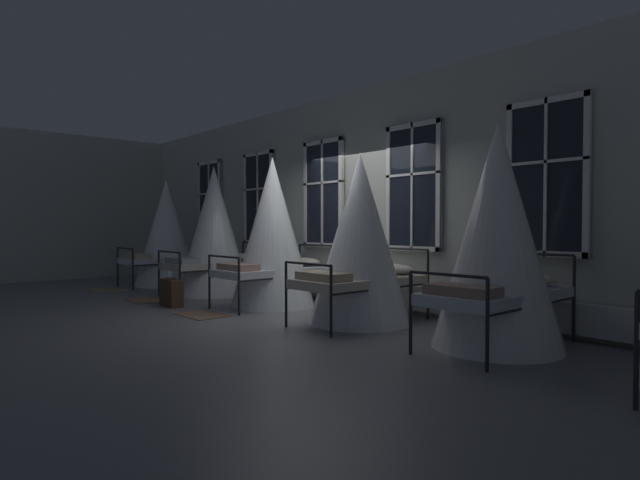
% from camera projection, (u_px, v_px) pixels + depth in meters
% --- Properties ---
extents(ground, '(29.19, 29.19, 0.00)m').
position_uv_depth(ground, '(309.00, 314.00, 7.68)').
color(ground, slate).
extents(back_wall_with_windows, '(15.60, 0.10, 3.56)m').
position_uv_depth(back_wall_with_windows, '(368.00, 197.00, 8.47)').
color(back_wall_with_windows, '#B2B7AD').
rests_on(back_wall_with_windows, ground).
extents(end_wall_left, '(0.10, 6.78, 3.56)m').
position_uv_depth(end_wall_left, '(44.00, 206.00, 12.38)').
color(end_wall_left, '#B2B7AD').
rests_on(end_wall_left, ground).
extents(window_bank, '(10.95, 0.10, 2.75)m').
position_uv_depth(window_bank, '(363.00, 242.00, 8.41)').
color(window_bank, black).
rests_on(window_bank, ground).
extents(cot_first, '(1.38, 1.89, 2.35)m').
position_uv_depth(cot_first, '(167.00, 234.00, 11.47)').
color(cot_first, black).
rests_on(cot_first, ground).
extents(cot_second, '(1.38, 1.88, 2.45)m').
position_uv_depth(cot_second, '(214.00, 232.00, 9.95)').
color(cot_second, black).
rests_on(cot_second, ground).
extents(cot_third, '(1.38, 1.88, 2.44)m').
position_uv_depth(cot_third, '(273.00, 234.00, 8.48)').
color(cot_third, black).
rests_on(cot_third, ground).
extents(cot_fourth, '(1.38, 1.88, 2.29)m').
position_uv_depth(cot_fourth, '(360.00, 240.00, 6.98)').
color(cot_fourth, black).
rests_on(cot_fourth, ground).
extents(cot_fifth, '(1.38, 1.89, 2.43)m').
position_uv_depth(cot_fifth, '(497.00, 238.00, 5.55)').
color(cot_fifth, black).
rests_on(cot_fifth, ground).
extents(rug_first, '(0.81, 0.57, 0.01)m').
position_uv_depth(rug_first, '(107.00, 290.00, 10.61)').
color(rug_first, '#8E7A5B').
rests_on(rug_first, ground).
extents(rug_second, '(0.81, 0.58, 0.01)m').
position_uv_depth(rug_second, '(147.00, 300.00, 9.12)').
color(rug_second, brown).
rests_on(rug_second, ground).
extents(rug_third, '(0.81, 0.57, 0.01)m').
position_uv_depth(rug_third, '(203.00, 315.00, 7.63)').
color(rug_third, brown).
rests_on(rug_third, ground).
extents(suitcase_dark, '(0.57, 0.26, 0.47)m').
position_uv_depth(suitcase_dark, '(171.00, 293.00, 8.47)').
color(suitcase_dark, '#472D1E').
rests_on(suitcase_dark, ground).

